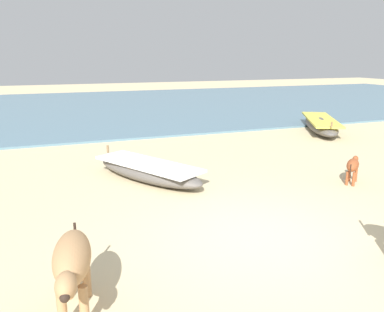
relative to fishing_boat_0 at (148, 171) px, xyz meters
The scene contains 6 objects.
ground 3.87m from the fishing_boat_0, 75.46° to the right, with size 80.00×80.00×0.00m, color beige.
sea_water 14.84m from the fishing_boat_0, 86.25° to the left, with size 60.00×20.00×0.08m, color slate.
fishing_boat_0 is the anchor object (origin of this frame).
fishing_boat_1 9.09m from the fishing_boat_0, 25.08° to the left, with size 3.09×4.42×0.72m.
calf_far_rust 4.94m from the fishing_boat_0, 22.97° to the right, with size 0.81×0.72×0.60m.
cow_second_adult_tan 5.14m from the fishing_boat_0, 113.85° to the right, with size 0.57×1.49×0.97m.
Camera 1 is at (-3.15, -5.12, 2.96)m, focal length 36.05 mm.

